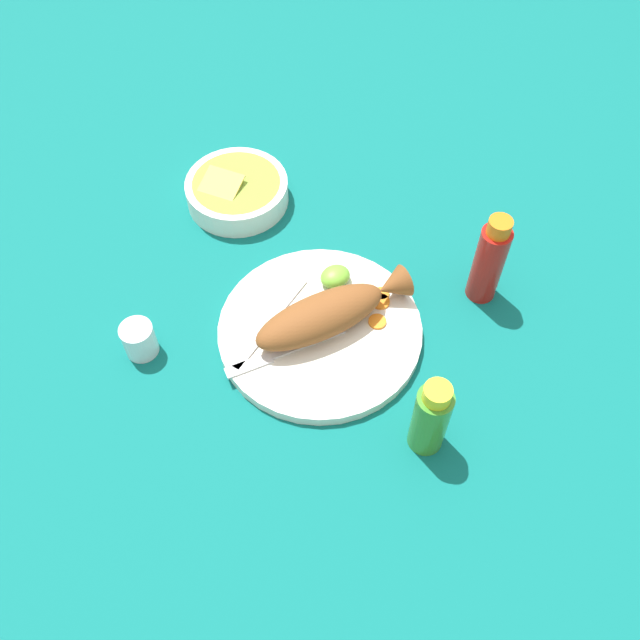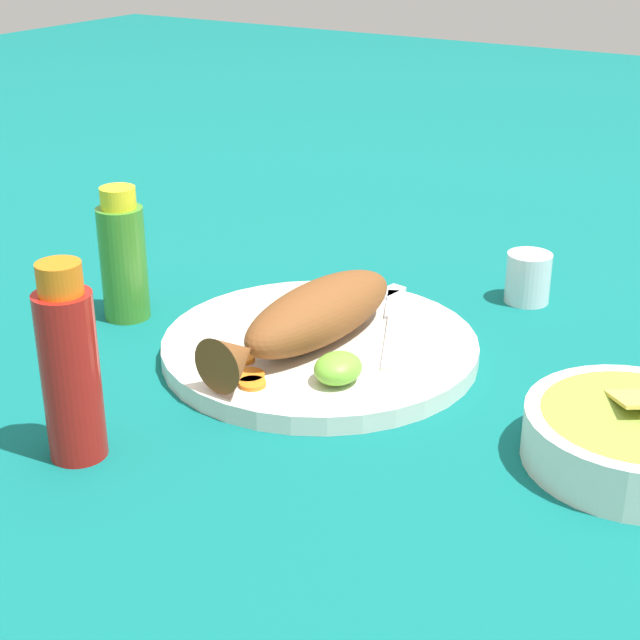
# 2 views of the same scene
# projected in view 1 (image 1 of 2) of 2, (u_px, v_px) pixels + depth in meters

# --- Properties ---
(ground_plane) EXTENTS (4.00, 4.00, 0.00)m
(ground_plane) POSITION_uv_depth(u_px,v_px,m) (320.00, 334.00, 1.07)
(ground_plane) COLOR #0C605B
(main_plate) EXTENTS (0.30, 0.30, 0.02)m
(main_plate) POSITION_uv_depth(u_px,v_px,m) (320.00, 331.00, 1.06)
(main_plate) COLOR silver
(main_plate) RESTS_ON ground_plane
(fried_fish) EXTENTS (0.25, 0.09, 0.06)m
(fried_fish) POSITION_uv_depth(u_px,v_px,m) (329.00, 313.00, 1.03)
(fried_fish) COLOR brown
(fried_fish) RESTS_ON main_plate
(fork_near) EXTENTS (0.18, 0.04, 0.00)m
(fork_near) POSITION_uv_depth(u_px,v_px,m) (278.00, 354.00, 1.03)
(fork_near) COLOR silver
(fork_near) RESTS_ON main_plate
(fork_far) EXTENTS (0.17, 0.09, 0.00)m
(fork_far) POSITION_uv_depth(u_px,v_px,m) (265.00, 328.00, 1.05)
(fork_far) COLOR silver
(fork_far) RESTS_ON main_plate
(carrot_slice_near) EXTENTS (0.03, 0.03, 0.00)m
(carrot_slice_near) POSITION_uv_depth(u_px,v_px,m) (377.00, 322.00, 1.06)
(carrot_slice_near) COLOR orange
(carrot_slice_near) RESTS_ON main_plate
(carrot_slice_mid) EXTENTS (0.03, 0.03, 0.00)m
(carrot_slice_mid) POSITION_uv_depth(u_px,v_px,m) (380.00, 302.00, 1.08)
(carrot_slice_mid) COLOR orange
(carrot_slice_mid) RESTS_ON main_plate
(carrot_slice_far) EXTENTS (0.02, 0.02, 0.00)m
(carrot_slice_far) POSITION_uv_depth(u_px,v_px,m) (380.00, 292.00, 1.09)
(carrot_slice_far) COLOR orange
(carrot_slice_far) RESTS_ON main_plate
(lime_wedge_main) EXTENTS (0.05, 0.04, 0.03)m
(lime_wedge_main) POSITION_uv_depth(u_px,v_px,m) (335.00, 276.00, 1.09)
(lime_wedge_main) COLOR #6BB233
(lime_wedge_main) RESTS_ON main_plate
(hot_sauce_bottle_red) EXTENTS (0.05, 0.05, 0.16)m
(hot_sauce_bottle_red) POSITION_uv_depth(u_px,v_px,m) (489.00, 261.00, 1.05)
(hot_sauce_bottle_red) COLOR #B21914
(hot_sauce_bottle_red) RESTS_ON ground_plane
(hot_sauce_bottle_green) EXTENTS (0.05, 0.05, 0.14)m
(hot_sauce_bottle_green) POSITION_uv_depth(u_px,v_px,m) (431.00, 418.00, 0.92)
(hot_sauce_bottle_green) COLOR #3D8428
(hot_sauce_bottle_green) RESTS_ON ground_plane
(salt_cup) EXTENTS (0.05, 0.05, 0.05)m
(salt_cup) POSITION_uv_depth(u_px,v_px,m) (140.00, 341.00, 1.03)
(salt_cup) COLOR silver
(salt_cup) RESTS_ON ground_plane
(guacamole_bowl) EXTENTS (0.17, 0.17, 0.06)m
(guacamole_bowl) POSITION_uv_depth(u_px,v_px,m) (237.00, 190.00, 1.21)
(guacamole_bowl) COLOR white
(guacamole_bowl) RESTS_ON ground_plane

